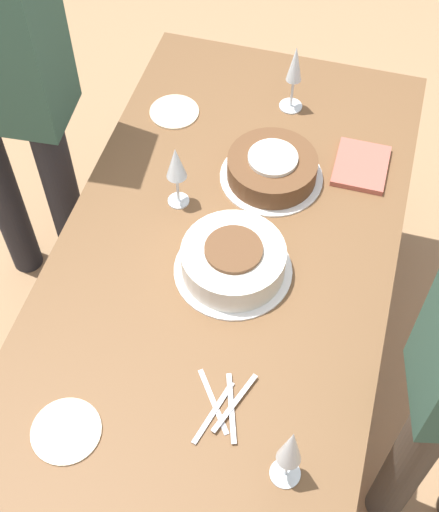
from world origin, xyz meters
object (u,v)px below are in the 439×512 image
object	(u,v)px
wine_glass_far	(176,165)
wine_glass_extra	(291,448)
cake_front_chocolate	(272,168)
cake_center_white	(233,261)
wine_glass_near	(295,68)

from	to	relation	value
wine_glass_far	wine_glass_extra	world-z (taller)	wine_glass_extra
cake_front_chocolate	cake_center_white	bearing A→B (deg)	176.34
wine_glass_near	cake_front_chocolate	bearing A→B (deg)	-178.21
wine_glass_far	cake_center_white	bearing A→B (deg)	-132.38
cake_center_white	cake_front_chocolate	bearing A→B (deg)	-3.66
wine_glass_near	wine_glass_far	xyz separation A→B (m)	(-0.46, 0.22, -0.00)
cake_front_chocolate	wine_glass_far	distance (m)	0.30
cake_center_white	cake_front_chocolate	xyz separation A→B (m)	(0.34, -0.02, -0.01)
wine_glass_near	wine_glass_far	bearing A→B (deg)	154.51
cake_center_white	wine_glass_near	size ratio (longest dim) A/B	1.36
cake_front_chocolate	wine_glass_near	distance (m)	0.32
wine_glass_extra	cake_front_chocolate	bearing A→B (deg)	15.13
wine_glass_far	wine_glass_extra	xyz separation A→B (m)	(-0.67, -0.45, 0.01)
cake_front_chocolate	wine_glass_extra	world-z (taller)	wine_glass_extra
wine_glass_near	wine_glass_extra	size ratio (longest dim) A/B	1.00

